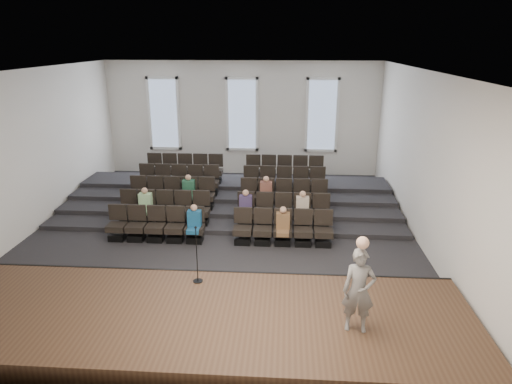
{
  "coord_description": "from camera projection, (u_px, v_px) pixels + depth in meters",
  "views": [
    {
      "loc": [
        1.97,
        -13.09,
        5.81
      ],
      "look_at": [
        1.05,
        0.5,
        1.27
      ],
      "focal_mm": 32.0,
      "sensor_mm": 36.0,
      "label": 1
    }
  ],
  "objects": [
    {
      "name": "stage",
      "position": [
        187.0,
        322.0,
        9.45
      ],
      "size": [
        11.8,
        3.6,
        0.5
      ],
      "primitive_type": "cube",
      "color": "#442E1D",
      "rests_on": "ground"
    },
    {
      "name": "mic_stand",
      "position": [
        197.0,
        265.0,
        10.44
      ],
      "size": [
        0.23,
        0.23,
        1.38
      ],
      "color": "black",
      "rests_on": "stage"
    },
    {
      "name": "risers",
      "position": [
        233.0,
        196.0,
        17.3
      ],
      "size": [
        11.8,
        4.8,
        0.6
      ],
      "color": "black",
      "rests_on": "ground"
    },
    {
      "name": "wall_front",
      "position": [
        154.0,
        270.0,
        6.92
      ],
      "size": [
        12.0,
        0.04,
        5.0
      ],
      "primitive_type": "cube",
      "color": "silver",
      "rests_on": "ground"
    },
    {
      "name": "audience",
      "position": [
        232.0,
        205.0,
        14.5
      ],
      "size": [
        5.45,
        2.64,
        1.1
      ],
      "color": "#19527D",
      "rests_on": "seating_rows"
    },
    {
      "name": "seating_rows",
      "position": [
        227.0,
        198.0,
        15.6
      ],
      "size": [
        6.8,
        4.7,
        1.67
      ],
      "color": "black",
      "rests_on": "ground"
    },
    {
      "name": "speaker",
      "position": [
        359.0,
        291.0,
        8.56
      ],
      "size": [
        0.65,
        0.46,
        1.68
      ],
      "primitive_type": "imported",
      "rotation": [
        0.0,
        0.0,
        -0.1
      ],
      "color": "slate",
      "rests_on": "stage"
    },
    {
      "name": "wall_back",
      "position": [
        242.0,
        119.0,
        20.21
      ],
      "size": [
        12.0,
        0.04,
        5.0
      ],
      "primitive_type": "cube",
      "color": "silver",
      "rests_on": "ground"
    },
    {
      "name": "stage_lip",
      "position": [
        202.0,
        280.0,
        11.12
      ],
      "size": [
        11.8,
        0.06,
        0.52
      ],
      "primitive_type": "cube",
      "color": "black",
      "rests_on": "ground"
    },
    {
      "name": "wall_right",
      "position": [
        426.0,
        161.0,
        13.18
      ],
      "size": [
        0.04,
        14.0,
        5.0
      ],
      "primitive_type": "cube",
      "color": "silver",
      "rests_on": "ground"
    },
    {
      "name": "windows",
      "position": [
        242.0,
        115.0,
        20.08
      ],
      "size": [
        8.44,
        0.1,
        3.24
      ],
      "color": "white",
      "rests_on": "wall_back"
    },
    {
      "name": "ceiling",
      "position": [
        217.0,
        70.0,
        12.77
      ],
      "size": [
        12.0,
        14.0,
        0.02
      ],
      "primitive_type": "cube",
      "color": "white",
      "rests_on": "ground"
    },
    {
      "name": "ground",
      "position": [
        222.0,
        234.0,
        14.36
      ],
      "size": [
        14.0,
        14.0,
        0.0
      ],
      "primitive_type": "plane",
      "color": "black",
      "rests_on": "ground"
    },
    {
      "name": "wall_left",
      "position": [
        25.0,
        154.0,
        13.95
      ],
      "size": [
        0.04,
        14.0,
        5.0
      ],
      "primitive_type": "cube",
      "color": "silver",
      "rests_on": "ground"
    }
  ]
}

